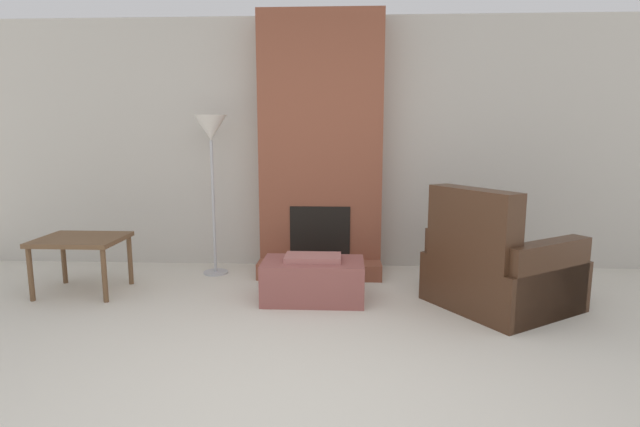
{
  "coord_description": "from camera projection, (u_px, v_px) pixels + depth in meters",
  "views": [
    {
      "loc": [
        0.25,
        -2.35,
        1.45
      ],
      "look_at": [
        0.0,
        2.57,
        0.63
      ],
      "focal_mm": 28.0,
      "sensor_mm": 36.0,
      "label": 1
    }
  ],
  "objects": [
    {
      "name": "ottoman",
      "position": [
        313.0,
        280.0,
        4.28
      ],
      "size": [
        0.86,
        0.48,
        0.4
      ],
      "color": "#8C4C47",
      "rests_on": "ground_plane"
    },
    {
      "name": "ground_plane",
      "position": [
        295.0,
        416.0,
        2.57
      ],
      "size": [
        24.0,
        24.0,
        0.0
      ],
      "primitive_type": "plane",
      "color": "beige"
    },
    {
      "name": "floor_lamp_left",
      "position": [
        211.0,
        138.0,
        4.91
      ],
      "size": [
        0.32,
        0.32,
        1.6
      ],
      "color": "#ADADB2",
      "rests_on": "ground_plane"
    },
    {
      "name": "fireplace",
      "position": [
        321.0,
        151.0,
        5.06
      ],
      "size": [
        1.23,
        0.62,
        2.6
      ],
      "color": "brown",
      "rests_on": "ground_plane"
    },
    {
      "name": "armchair",
      "position": [
        496.0,
        272.0,
        4.11
      ],
      "size": [
        1.33,
        1.33,
        1.01
      ],
      "rotation": [
        0.0,
        0.0,
        2.15
      ],
      "color": "#422819",
      "rests_on": "ground_plane"
    },
    {
      "name": "wall_back",
      "position": [
        322.0,
        145.0,
        5.27
      ],
      "size": [
        8.24,
        0.06,
        2.6
      ],
      "primitive_type": "cube",
      "color": "#BCB7AD",
      "rests_on": "ground_plane"
    },
    {
      "name": "side_table",
      "position": [
        81.0,
        244.0,
        4.47
      ],
      "size": [
        0.73,
        0.59,
        0.51
      ],
      "color": "brown",
      "rests_on": "ground_plane"
    }
  ]
}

